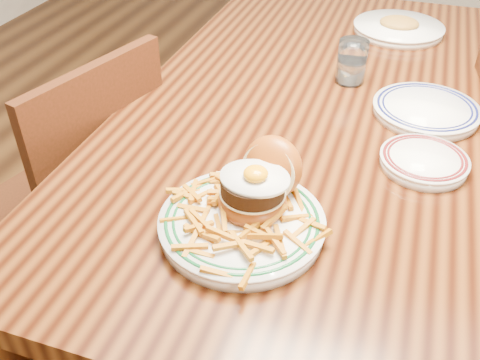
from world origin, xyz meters
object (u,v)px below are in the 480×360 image
(table, at_px, (311,131))
(side_plate, at_px, (424,160))
(main_plate, at_px, (247,209))
(chair_left, at_px, (85,195))

(table, xyz_separation_m, side_plate, (0.27, -0.20, 0.10))
(main_plate, bearing_deg, chair_left, 166.86)
(chair_left, xyz_separation_m, side_plate, (0.82, 0.00, 0.30))
(table, height_order, main_plate, main_plate)
(table, distance_m, chair_left, 0.63)
(table, bearing_deg, side_plate, -37.61)
(table, relative_size, chair_left, 1.83)
(main_plate, height_order, side_plate, main_plate)
(chair_left, height_order, main_plate, main_plate)
(main_plate, distance_m, side_plate, 0.39)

